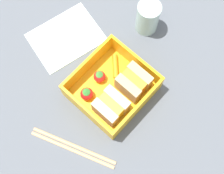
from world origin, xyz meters
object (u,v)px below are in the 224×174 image
at_px(sandwich_left, 133,83).
at_px(carrot_stick_far_left, 115,66).
at_px(strawberry_left, 87,94).
at_px(folded_napkin, 66,37).
at_px(drinking_glass, 148,17).
at_px(sandwich_center_left, 111,107).
at_px(chopstick_pair, 73,148).
at_px(strawberry_far_left, 100,76).

xyz_separation_m(sandwich_left, carrot_stick_far_left, (-0.01, -0.06, -0.02)).
xyz_separation_m(strawberry_left, folded_napkin, (-0.07, -0.13, -0.02)).
bearing_deg(drinking_glass, carrot_stick_far_left, 8.89).
bearing_deg(sandwich_center_left, chopstick_pair, -2.41).
bearing_deg(sandwich_left, chopstick_pair, -1.48).
distance_m(sandwich_left, chopstick_pair, 0.18).
bearing_deg(strawberry_far_left, strawberry_left, 8.00).
relative_size(carrot_stick_far_left, strawberry_left, 1.57).
xyz_separation_m(carrot_stick_far_left, strawberry_far_left, (0.04, -0.01, 0.01)).
bearing_deg(chopstick_pair, carrot_stick_far_left, -164.27).
xyz_separation_m(carrot_stick_far_left, drinking_glass, (-0.13, -0.02, 0.02)).
relative_size(sandwich_left, strawberry_far_left, 1.79).
bearing_deg(chopstick_pair, strawberry_left, -151.58).
relative_size(sandwich_left, drinking_glass, 0.72).
height_order(chopstick_pair, folded_napkin, chopstick_pair).
relative_size(strawberry_far_left, folded_napkin, 0.21).
bearing_deg(carrot_stick_far_left, folded_napkin, -82.48).
bearing_deg(chopstick_pair, strawberry_far_left, -157.77).
distance_m(drinking_glass, folded_napkin, 0.19).
height_order(strawberry_far_left, chopstick_pair, strawberry_far_left).
xyz_separation_m(drinking_glass, folded_napkin, (0.14, -0.11, -0.04)).
relative_size(chopstick_pair, folded_napkin, 1.16).
height_order(strawberry_far_left, drinking_glass, drinking_glass).
distance_m(strawberry_far_left, chopstick_pair, 0.16).
bearing_deg(strawberry_far_left, sandwich_center_left, 60.37).
xyz_separation_m(strawberry_far_left, folded_napkin, (-0.02, -0.13, -0.02)).
bearing_deg(drinking_glass, folded_napkin, -38.58).
bearing_deg(folded_napkin, sandwich_center_left, 73.26).
xyz_separation_m(sandwich_left, sandwich_center_left, (0.07, 0.00, 0.00)).
xyz_separation_m(chopstick_pair, drinking_glass, (-0.31, -0.07, 0.04)).
xyz_separation_m(strawberry_left, chopstick_pair, (0.10, 0.05, -0.02)).
height_order(strawberry_far_left, folded_napkin, strawberry_far_left).
xyz_separation_m(sandwich_left, strawberry_far_left, (0.03, -0.06, -0.01)).
xyz_separation_m(sandwich_left, drinking_glass, (-0.13, -0.08, 0.00)).
height_order(carrot_stick_far_left, drinking_glass, drinking_glass).
bearing_deg(strawberry_left, drinking_glass, -174.85).
distance_m(chopstick_pair, folded_napkin, 0.25).
height_order(strawberry_far_left, strawberry_left, strawberry_left).
distance_m(chopstick_pair, drinking_glass, 0.32).
height_order(sandwich_center_left, carrot_stick_far_left, sandwich_center_left).
relative_size(strawberry_far_left, strawberry_left, 0.96).
xyz_separation_m(carrot_stick_far_left, strawberry_left, (0.09, -0.00, 0.01)).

